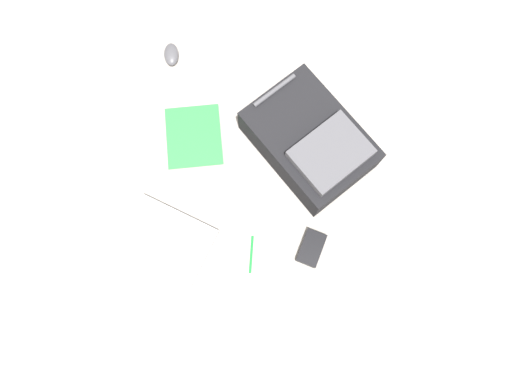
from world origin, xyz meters
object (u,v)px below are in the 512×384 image
at_px(book_blue, 194,137).
at_px(power_brick, 311,248).
at_px(pen_black, 251,254).
at_px(laptop, 166,240).
at_px(computer_mouse, 171,54).
at_px(backpack, 311,142).

bearing_deg(book_blue, power_brick, 148.96).
bearing_deg(power_brick, pen_black, 18.93).
height_order(laptop, computer_mouse, computer_mouse).
bearing_deg(book_blue, computer_mouse, -60.62).
distance_m(laptop, computer_mouse, 0.73).
bearing_deg(power_brick, backpack, -76.63).
height_order(backpack, pen_black, backpack).
xyz_separation_m(backpack, power_brick, (-0.09, 0.37, -0.07)).
height_order(book_blue, computer_mouse, computer_mouse).
distance_m(backpack, power_brick, 0.38).
bearing_deg(pen_black, power_brick, -161.07).
relative_size(backpack, computer_mouse, 5.63).
bearing_deg(pen_black, laptop, 4.13).
bearing_deg(laptop, computer_mouse, -75.89).
bearing_deg(backpack, power_brick, 103.37).
bearing_deg(laptop, pen_black, -175.87).
distance_m(book_blue, power_brick, 0.60).
height_order(backpack, power_brick, backpack).
height_order(book_blue, power_brick, power_brick).
distance_m(book_blue, computer_mouse, 0.35).
xyz_separation_m(book_blue, computer_mouse, (0.17, -0.30, 0.01)).
height_order(backpack, book_blue, backpack).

